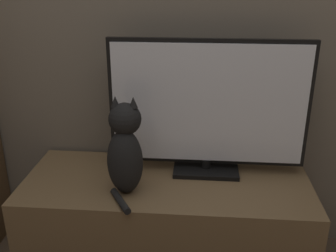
# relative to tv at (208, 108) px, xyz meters

# --- Properties ---
(tv_stand) EXTENTS (1.29, 0.53, 0.48)m
(tv_stand) POSITION_rel_tv_xyz_m (-0.18, -0.11, -0.55)
(tv_stand) COLOR brown
(tv_stand) RESTS_ON ground_plane
(tv) EXTENTS (0.89, 0.18, 0.62)m
(tv) POSITION_rel_tv_xyz_m (0.00, 0.00, 0.00)
(tv) COLOR black
(tv) RESTS_ON tv_stand
(cat) EXTENTS (0.16, 0.28, 0.42)m
(cat) POSITION_rel_tv_xyz_m (-0.34, -0.21, -0.12)
(cat) COLOR black
(cat) RESTS_ON tv_stand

